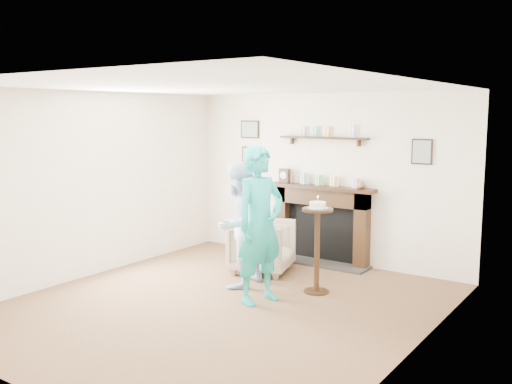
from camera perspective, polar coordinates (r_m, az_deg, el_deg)
ground at (r=6.73m, az=-3.44°, el=-11.27°), size 5.00×5.00×0.00m
room_shell at (r=6.94m, az=-0.03°, el=3.07°), size 4.54×5.02×2.52m
armchair at (r=8.09m, az=0.66°, el=-7.95°), size 0.99×0.97×0.73m
man at (r=7.45m, az=-1.76°, el=-9.34°), size 0.66×0.81×1.59m
woman at (r=6.87m, az=0.38°, el=-10.86°), size 0.59×0.76×1.84m
pedestal_table at (r=7.04m, az=6.14°, el=-4.14°), size 0.38×0.38×1.21m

